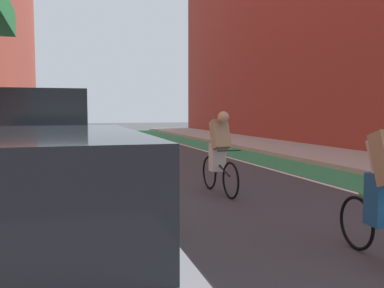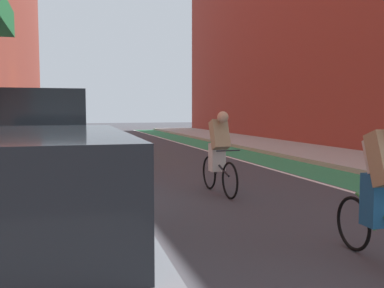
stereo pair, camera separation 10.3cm
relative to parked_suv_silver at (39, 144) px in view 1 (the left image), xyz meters
The scene contains 8 objects.
ground_plane 6.30m from the parked_suv_silver, 57.69° to the left, with size 85.50×85.50×0.00m, color #38383D.
bike_lane_paint 10.06m from the parked_suv_silver, 46.46° to the left, with size 1.60×38.87×0.00m, color #2D8451.
lane_divider_stripe 9.47m from the parked_suv_silver, 50.43° to the left, with size 0.12×38.87×0.00m, color white.
sidewalk_right 11.93m from the parked_suv_silver, 37.62° to the left, with size 3.44×38.87×0.14m, color #A8A59E.
building_facade_right 16.25m from the parked_suv_silver, 36.88° to the left, with size 2.40×34.87×12.28m, color brown.
parked_suv_silver is the anchor object (origin of this frame).
parked_suv_yellow_cab 6.88m from the parked_suv_silver, 89.98° to the left, with size 2.00×4.69×1.98m.
cyclist_mid 3.41m from the parked_suv_silver, ahead, with size 0.48×1.75×1.63m.
Camera 1 is at (-2.93, 2.05, 1.64)m, focal length 38.74 mm.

